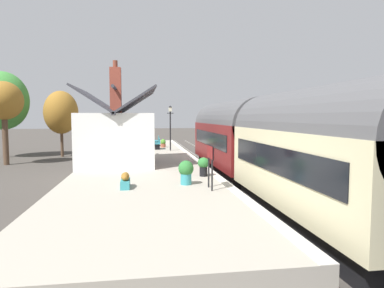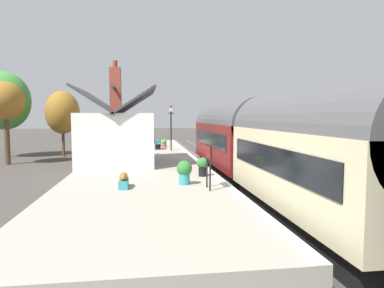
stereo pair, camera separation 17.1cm
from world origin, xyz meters
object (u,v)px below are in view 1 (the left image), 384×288
object	(u,v)px
planter_bench_left	(109,148)
lamp_post_platform	(170,119)
bench_mid_platform	(158,143)
planter_edge_near	(186,171)
planter_edge_far	(203,165)
bench_by_lamp	(158,141)
planter_corner_building	(125,180)
planter_bench_right	(147,141)
station_building	(118,136)
tree_distant	(3,101)
planter_by_door	(163,143)
train	(314,155)
tree_far_left	(61,113)
station_sign_board	(210,156)
planter_under_sign	(150,142)
tree_behind_building	(4,101)

from	to	relation	value
planter_bench_left	lamp_post_platform	distance (m)	5.25
lamp_post_platform	bench_mid_platform	bearing A→B (deg)	34.03
planter_edge_near	planter_edge_far	xyz separation A→B (m)	(1.69, -0.98, -0.03)
bench_by_lamp	lamp_post_platform	xyz separation A→B (m)	(-4.18, -0.77, 1.93)
bench_by_lamp	planter_bench_left	distance (m)	7.24
planter_corner_building	planter_bench_right	xyz separation A→B (m)	(19.68, -1.12, 0.03)
station_building	tree_distant	world-z (taller)	tree_distant
planter_corner_building	planter_by_door	bearing A→B (deg)	-8.45
train	planter_by_door	xyz separation A→B (m)	(18.84, 3.47, -1.03)
planter_corner_building	tree_distant	xyz separation A→B (m)	(18.10, 10.76, 3.62)
planter_edge_far	planter_by_door	distance (m)	14.33
bench_mid_platform	planter_bench_left	size ratio (longest dim) A/B	1.67
tree_far_left	tree_distant	xyz separation A→B (m)	(0.14, 4.65, 0.97)
station_sign_board	bench_mid_platform	bearing A→B (deg)	4.15
planter_edge_near	planter_edge_far	distance (m)	1.95
planter_edge_near	planter_edge_far	size ratio (longest dim) A/B	1.09
lamp_post_platform	tree_far_left	size ratio (longest dim) A/B	0.61
planter_bench_right	tree_far_left	bearing A→B (deg)	103.40
bench_mid_platform	lamp_post_platform	bearing A→B (deg)	-145.97
train	planter_edge_far	bearing A→B (deg)	30.23
planter_corner_building	planter_bench_right	size ratio (longest dim) A/B	1.27
planter_corner_building	station_building	bearing A→B (deg)	5.84
planter_under_sign	tree_distant	distance (m)	13.01
station_building	bench_mid_platform	distance (m)	8.61
planter_bench_left	planter_bench_right	distance (m)	8.78
planter_corner_building	station_sign_board	distance (m)	3.21
bench_mid_platform	planter_by_door	xyz separation A→B (m)	(1.51, -0.53, -0.14)
train	tree_distant	bearing A→B (deg)	38.80
planter_corner_building	planter_under_sign	size ratio (longest dim) A/B	0.92
tree_distant	planter_bench_right	bearing A→B (deg)	-82.43
bench_mid_platform	planter_corner_building	bearing A→B (deg)	172.72
planter_edge_near	planter_under_sign	bearing A→B (deg)	3.99
planter_bench_left	tree_far_left	bearing A→B (deg)	34.14
planter_by_door	tree_far_left	size ratio (longest dim) A/B	0.12
planter_bench_left	planter_under_sign	world-z (taller)	planter_under_sign
planter_under_sign	station_building	bearing A→B (deg)	166.04
bench_by_lamp	tree_far_left	bearing A→B (deg)	87.48
planter_corner_building	lamp_post_platform	bearing A→B (deg)	-11.72
station_building	planter_corner_building	size ratio (longest dim) A/B	6.05
planter_by_door	planter_edge_far	bearing A→B (deg)	-176.71
bench_mid_platform	planter_corner_building	xyz separation A→B (m)	(-14.75, 1.88, -0.21)
bench_by_lamp	planter_bench_right	distance (m)	2.27
planter_corner_building	planter_bench_right	distance (m)	19.71
bench_mid_platform	station_sign_board	size ratio (longest dim) A/B	0.90
station_building	tree_distant	xyz separation A→B (m)	(11.51, 10.08, 2.38)
tree_behind_building	train	bearing A→B (deg)	-137.10
planter_edge_far	station_sign_board	size ratio (longest dim) A/B	0.55
bench_by_lamp	station_sign_board	size ratio (longest dim) A/B	0.90
planter_edge_near	planter_bench_left	bearing A→B (deg)	19.27
bench_mid_platform	planter_corner_building	world-z (taller)	bench_mid_platform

